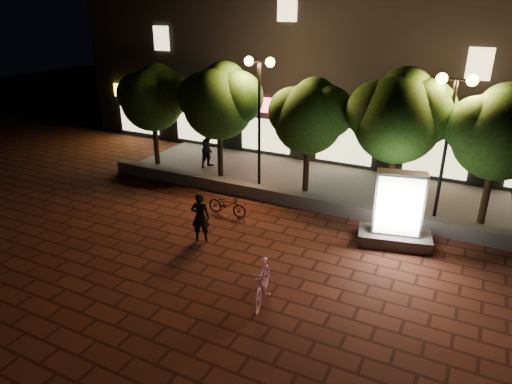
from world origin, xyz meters
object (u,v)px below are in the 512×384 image
Objects in this scene: scooter_pink at (262,282)px; street_lamp_left at (259,90)px; tree_mid at (310,114)px; pedestrian at (209,149)px; rider at (200,217)px; tree_far_left at (154,96)px; tree_far_right at (502,130)px; street_lamp_right at (452,110)px; scooter_parked at (227,205)px; ad_kiosk at (397,216)px; tree_left at (220,99)px; tree_right at (400,114)px.

street_lamp_left is at bearing 102.31° from scooter_pink.
tree_mid reaches higher than pedestrian.
pedestrian is at bearing -81.99° from rider.
tree_far_left is at bearing -64.43° from rider.
street_lamp_right is at bearing -170.39° from tree_far_right.
pedestrian is (-5.11, 0.67, -2.27)m from tree_mid.
tree_far_right is 9.43m from scooter_parked.
street_lamp_left reaches higher than tree_mid.
scooter_pink is 1.07× the size of rider.
street_lamp_left is 8.73m from scooter_pink.
pedestrian is (-11.61, 0.67, -2.42)m from tree_far_right.
scooter_parked is at bearing -125.46° from pedestrian.
pedestrian is at bearing 172.50° from tree_mid.
ad_kiosk is at bearing -131.57° from tree_far_right.
scooter_pink is (3.63, -7.12, -3.50)m from street_lamp_left.
scooter_pink is at bearing -125.16° from pedestrian.
street_lamp_left reaches higher than ad_kiosk.
tree_far_right is 11.88m from pedestrian.
tree_far_right is at bearing -65.57° from scooter_parked.
tree_left is (3.50, 0.00, 0.15)m from tree_far_left.
tree_far_right reaches higher than pedestrian.
street_lamp_right is 2.05× the size of ad_kiosk.
street_lamp_right is at bearing -1.21° from tree_far_left.
ad_kiosk is 1.48× the size of rider.
street_lamp_right is 3.03× the size of rider.
tree_right is 2.88× the size of scooter_pink.
scooter_pink is at bearing -62.99° from street_lamp_left.
tree_left is 7.30m from tree_right.
ad_kiosk is at bearing -75.63° from tree_right.
ad_kiosk is at bearing 47.27° from scooter_pink.
pedestrian is at bearing 15.69° from tree_far_left.
tree_right reaches higher than tree_mid.
street_lamp_left reaches higher than tree_left.
tree_mid is (4.00, -0.00, -0.23)m from tree_left.
rider is at bearing -106.57° from tree_mid.
tree_far_left is 2.66× the size of pedestrian.
tree_right is at bearing -79.41° from pedestrian.
street_lamp_right reaches higher than tree_left.
tree_left is 10.50m from tree_far_right.
tree_mid is 1.86× the size of ad_kiosk.
street_lamp_left is 3.15× the size of rider.
pedestrian is at bearing 175.43° from tree_right.
street_lamp_right is 3.17× the size of scooter_parked.
rider is (0.45, -5.12, -3.21)m from street_lamp_left.
tree_right is (10.80, 0.00, 0.27)m from tree_far_left.
tree_mid is 2.22m from street_lamp_left.
scooter_parked is (-5.10, -3.36, -3.15)m from tree_right.
street_lamp_right is at bearing -3.04° from tree_mid.
tree_far_left is 7.22m from scooter_parked.
street_lamp_left is 2.14× the size of ad_kiosk.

